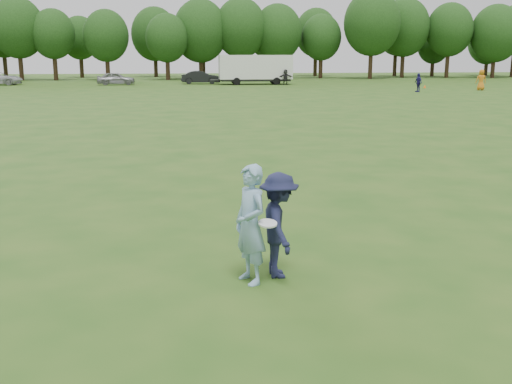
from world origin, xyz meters
TOP-DOWN VIEW (x-y plane):
  - ground at (0.00, 0.00)m, footprint 200.00×200.00m
  - thrower at (0.47, 0.30)m, footprint 0.64×0.75m
  - defender at (0.92, 0.50)m, footprint 0.61×1.04m
  - player_far_b at (20.76, 43.63)m, footprint 0.59×1.02m
  - player_far_c at (27.57, 45.35)m, footprint 1.02×0.75m
  - player_far_d at (11.31, 57.52)m, footprint 1.59×0.68m
  - car_e at (-7.06, 59.78)m, footprint 4.15×1.81m
  - car_f at (2.21, 60.88)m, footprint 4.47×1.77m
  - field_cone at (23.97, 49.69)m, footprint 0.28×0.28m
  - disc_in_play at (0.70, 0.11)m, footprint 0.33×0.33m
  - cargo_trailer at (8.16, 58.99)m, footprint 9.00×2.75m
  - treeline at (2.81, 76.90)m, footprint 130.35×18.39m

SIDE VIEW (x-z plane):
  - ground at x=0.00m, z-range 0.00..0.00m
  - field_cone at x=23.97m, z-range 0.00..0.30m
  - car_e at x=-7.06m, z-range 0.00..1.39m
  - car_f at x=2.21m, z-range 0.00..1.45m
  - defender at x=0.92m, z-range 0.00..1.59m
  - player_far_b at x=20.76m, z-range 0.00..1.64m
  - player_far_d at x=11.31m, z-range 0.00..1.67m
  - thrower at x=0.47m, z-range 0.00..1.75m
  - disc_in_play at x=0.70m, z-range 0.89..0.98m
  - player_far_c at x=27.57m, z-range 0.00..1.91m
  - cargo_trailer at x=8.16m, z-range 0.18..3.38m
  - treeline at x=2.81m, z-range 0.39..12.13m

